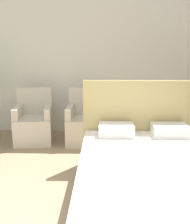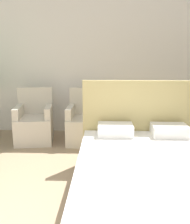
# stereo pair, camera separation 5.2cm
# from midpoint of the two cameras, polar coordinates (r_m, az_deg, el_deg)

# --- Properties ---
(wall_back) EXTENTS (10.00, 0.06, 2.90)m
(wall_back) POSITION_cam_midpoint_polar(r_m,az_deg,el_deg) (4.97, -5.51, 11.97)
(wall_back) COLOR silver
(wall_back) RESTS_ON ground_plane
(bed) EXTENTS (1.58, 2.17, 1.20)m
(bed) POSITION_cam_midpoint_polar(r_m,az_deg,el_deg) (2.72, 12.71, -14.84)
(bed) COLOR #8C7A5B
(bed) RESTS_ON ground_plane
(armchair_near_window_left) EXTENTS (0.71, 0.71, 0.95)m
(armchair_near_window_left) POSITION_cam_midpoint_polar(r_m,az_deg,el_deg) (4.59, -14.09, -3.02)
(armchair_near_window_left) COLOR beige
(armchair_near_window_left) RESTS_ON ground_plane
(armchair_near_window_right) EXTENTS (0.64, 0.64, 0.95)m
(armchair_near_window_right) POSITION_cam_midpoint_polar(r_m,az_deg,el_deg) (4.43, -2.57, -3.19)
(armchair_near_window_right) COLOR beige
(armchair_near_window_right) RESTS_ON ground_plane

